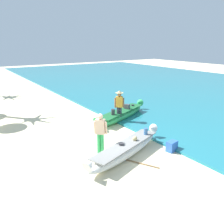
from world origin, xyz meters
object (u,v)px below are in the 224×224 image
(person_vendor_hatted, at_px, (119,104))
(cooler_box, at_px, (172,146))
(boat_green_midground, at_px, (121,115))
(paddle, at_px, (134,162))
(person_tourist_customer, at_px, (100,131))
(boat_white_foreground, at_px, (126,150))

(person_vendor_hatted, relative_size, cooler_box, 3.81)
(boat_green_midground, relative_size, paddle, 3.26)
(boat_green_midground, height_order, person_vendor_hatted, person_vendor_hatted)
(boat_green_midground, distance_m, cooler_box, 4.67)
(person_vendor_hatted, height_order, cooler_box, person_vendor_hatted)
(boat_green_midground, height_order, cooler_box, boat_green_midground)
(person_vendor_hatted, xyz_separation_m, cooler_box, (-0.25, -4.19, -0.85))
(boat_green_midground, bearing_deg, cooler_box, -98.63)
(boat_green_midground, bearing_deg, person_tourist_customer, -135.89)
(boat_white_foreground, xyz_separation_m, person_tourist_customer, (-0.72, 0.77, 0.67))
(paddle, bearing_deg, cooler_box, -2.09)
(person_tourist_customer, bearing_deg, boat_white_foreground, -46.96)
(boat_white_foreground, distance_m, cooler_box, 1.99)
(person_tourist_customer, height_order, cooler_box, person_tourist_customer)
(boat_green_midground, relative_size, person_vendor_hatted, 2.53)
(boat_white_foreground, relative_size, boat_green_midground, 0.97)
(paddle, bearing_deg, person_vendor_hatted, 62.24)
(person_tourist_customer, relative_size, paddle, 1.19)
(boat_white_foreground, relative_size, cooler_box, 9.41)
(boat_white_foreground, relative_size, paddle, 3.18)
(cooler_box, relative_size, paddle, 0.34)
(person_tourist_customer, xyz_separation_m, paddle, (0.68, -1.35, -0.93))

